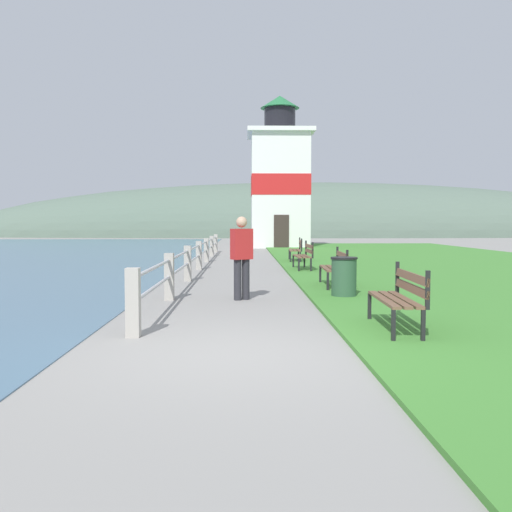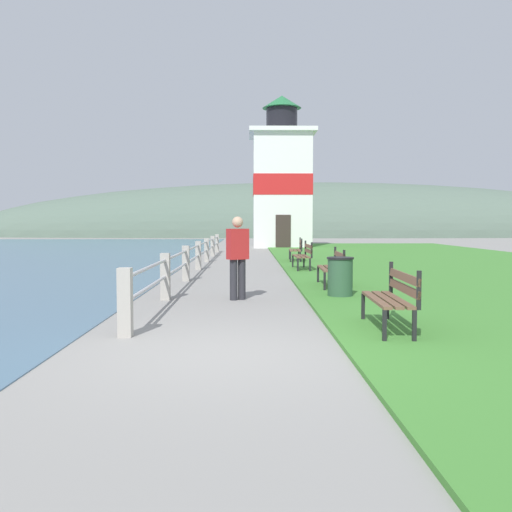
% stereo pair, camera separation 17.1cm
% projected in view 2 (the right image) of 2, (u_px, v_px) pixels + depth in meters
% --- Properties ---
extents(ground_plane, '(160.00, 160.00, 0.00)m').
position_uv_depth(ground_plane, '(222.00, 354.00, 6.67)').
color(ground_plane, gray).
extents(grass_verge, '(12.00, 40.66, 0.06)m').
position_uv_depth(grass_verge, '(449.00, 265.00, 20.29)').
color(grass_verge, '#428433').
rests_on(grass_verge, ground_plane).
extents(seawall_railing, '(0.18, 22.22, 0.93)m').
position_uv_depth(seawall_railing, '(198.00, 253.00, 18.62)').
color(seawall_railing, '#A8A399').
rests_on(seawall_railing, ground_plane).
extents(park_bench_near, '(0.53, 1.68, 0.94)m').
position_uv_depth(park_bench_near, '(393.00, 295.00, 7.87)').
color(park_bench_near, brown).
rests_on(park_bench_near, ground_plane).
extents(park_bench_midway, '(0.53, 1.72, 0.94)m').
position_uv_depth(park_bench_midway, '(333.00, 265.00, 13.24)').
color(park_bench_midway, brown).
rests_on(park_bench_midway, ground_plane).
extents(park_bench_far, '(0.51, 1.63, 0.94)m').
position_uv_depth(park_bench_far, '(304.00, 254.00, 18.06)').
color(park_bench_far, brown).
rests_on(park_bench_far, ground_plane).
extents(park_bench_by_lighthouse, '(0.55, 1.63, 0.94)m').
position_uv_depth(park_bench_by_lighthouse, '(297.00, 248.00, 22.07)').
color(park_bench_by_lighthouse, brown).
rests_on(park_bench_by_lighthouse, ground_plane).
extents(lighthouse, '(4.03, 4.03, 9.36)m').
position_uv_depth(lighthouse, '(282.00, 182.00, 35.42)').
color(lighthouse, white).
rests_on(lighthouse, ground_plane).
extents(person_strolling, '(0.46, 0.38, 1.65)m').
position_uv_depth(person_strolling, '(238.00, 255.00, 11.27)').
color(person_strolling, '#28282D').
rests_on(person_strolling, ground_plane).
extents(trash_bin, '(0.54, 0.54, 0.84)m').
position_uv_depth(trash_bin, '(340.00, 278.00, 11.46)').
color(trash_bin, '#2D5138').
rests_on(trash_bin, ground_plane).
extents(distant_hillside, '(80.00, 16.00, 12.00)m').
position_uv_depth(distant_hillside, '(318.00, 236.00, 63.78)').
color(distant_hillside, '#566B5B').
rests_on(distant_hillside, ground_plane).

